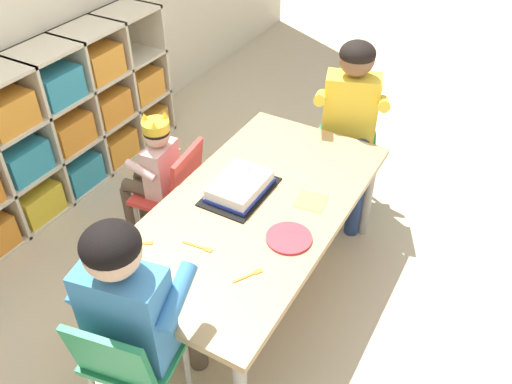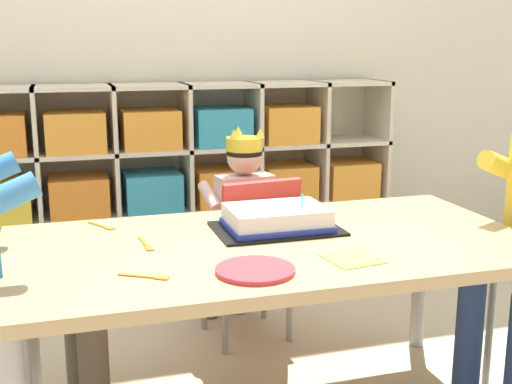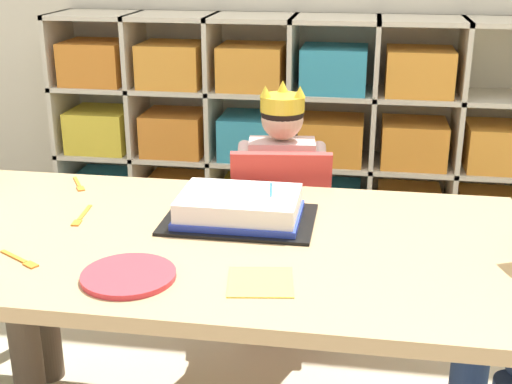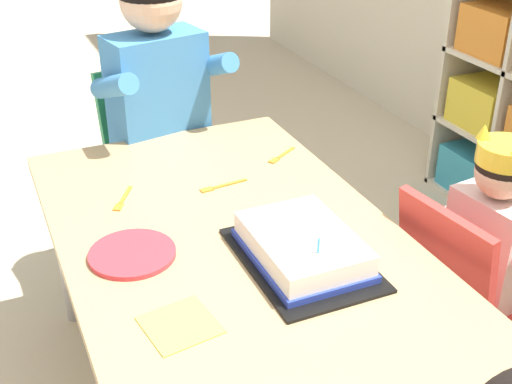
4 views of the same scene
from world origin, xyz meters
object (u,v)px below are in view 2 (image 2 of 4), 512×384
(classroom_chair_blue, at_px, (251,246))
(child_with_crown, at_px, (240,207))
(birthday_cake_on_tray, at_px, (277,220))
(fork_near_cake_tray, at_px, (146,245))
(activity_table, at_px, (272,259))
(fork_near_child_seat, at_px, (102,226))
(fork_scattered_mid_table, at_px, (147,277))
(paper_plate_stack, at_px, (255,270))

(classroom_chair_blue, xyz_separation_m, child_with_crown, (-0.01, 0.11, 0.13))
(child_with_crown, xyz_separation_m, birthday_cake_on_tray, (-0.04, -0.55, 0.09))
(fork_near_cake_tray, bearing_deg, activity_table, -106.45)
(classroom_chair_blue, bearing_deg, birthday_cake_on_tray, 76.68)
(fork_near_cake_tray, height_order, fork_near_child_seat, same)
(child_with_crown, distance_m, fork_near_cake_tray, 0.75)
(birthday_cake_on_tray, height_order, fork_scattered_mid_table, birthday_cake_on_tray)
(fork_scattered_mid_table, bearing_deg, birthday_cake_on_tray, -114.31)
(paper_plate_stack, relative_size, fork_scattered_mid_table, 1.67)
(fork_near_child_seat, bearing_deg, paper_plate_stack, -179.83)
(activity_table, relative_size, paper_plate_stack, 7.57)
(paper_plate_stack, bearing_deg, classroom_chair_blue, 74.34)
(fork_near_child_seat, bearing_deg, birthday_cake_on_tray, -142.25)
(child_with_crown, bearing_deg, fork_scattered_mid_table, 54.24)
(child_with_crown, xyz_separation_m, fork_near_child_seat, (-0.55, -0.37, 0.06))
(birthday_cake_on_tray, xyz_separation_m, fork_near_child_seat, (-0.51, 0.19, -0.03))
(paper_plate_stack, relative_size, fork_near_cake_tray, 1.43)
(fork_near_cake_tray, bearing_deg, child_with_crown, -42.28)
(fork_near_child_seat, bearing_deg, activity_table, -154.89)
(birthday_cake_on_tray, distance_m, fork_scattered_mid_table, 0.53)
(fork_scattered_mid_table, bearing_deg, child_with_crown, -88.24)
(child_with_crown, relative_size, fork_near_child_seat, 7.21)
(activity_table, bearing_deg, fork_near_cake_tray, 169.31)
(activity_table, height_order, birthday_cake_on_tray, birthday_cake_on_tray)
(fork_scattered_mid_table, bearing_deg, fork_near_child_seat, -51.06)
(activity_table, xyz_separation_m, fork_near_cake_tray, (-0.35, 0.07, 0.06))
(classroom_chair_blue, xyz_separation_m, birthday_cake_on_tray, (-0.05, -0.45, 0.22))
(activity_table, distance_m, fork_scattered_mid_table, 0.44)
(classroom_chair_blue, xyz_separation_m, fork_near_cake_tray, (-0.45, -0.49, 0.19))
(fork_near_child_seat, bearing_deg, child_with_crown, -88.12)
(child_with_crown, distance_m, birthday_cake_on_tray, 0.56)
(paper_plate_stack, bearing_deg, activity_table, 62.83)
(birthday_cake_on_tray, distance_m, paper_plate_stack, 0.39)
(birthday_cake_on_tray, bearing_deg, fork_scattered_mid_table, -144.88)
(birthday_cake_on_tray, xyz_separation_m, fork_scattered_mid_table, (-0.44, -0.31, -0.03))
(birthday_cake_on_tray, bearing_deg, child_with_crown, 86.12)
(activity_table, relative_size, fork_near_cake_tray, 10.80)
(paper_plate_stack, bearing_deg, fork_near_cake_tray, 127.12)
(classroom_chair_blue, distance_m, fork_near_cake_tray, 0.69)
(paper_plate_stack, xyz_separation_m, fork_near_child_seat, (-0.34, 0.54, -0.00))
(classroom_chair_blue, relative_size, fork_near_cake_tray, 4.69)
(classroom_chair_blue, relative_size, child_with_crown, 0.80)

